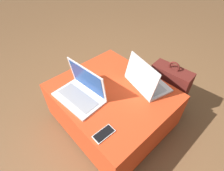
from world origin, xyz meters
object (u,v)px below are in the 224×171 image
(laptop_far, at_px, (146,81))
(cell_phone, at_px, (104,134))
(laptop_near, at_px, (81,91))
(backpack, at_px, (168,89))

(laptop_far, bearing_deg, cell_phone, 114.88)
(cell_phone, bearing_deg, laptop_far, 102.83)
(laptop_near, relative_size, backpack, 0.71)
(cell_phone, xyz_separation_m, backpack, (-0.04, 0.84, -0.19))
(laptop_near, bearing_deg, backpack, 61.16)
(laptop_near, distance_m, laptop_far, 0.52)
(laptop_near, height_order, cell_phone, laptop_near)
(laptop_near, bearing_deg, cell_phone, -19.12)
(laptop_far, xyz_separation_m, backpack, (0.08, 0.29, -0.24))
(laptop_near, bearing_deg, laptop_far, 56.20)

